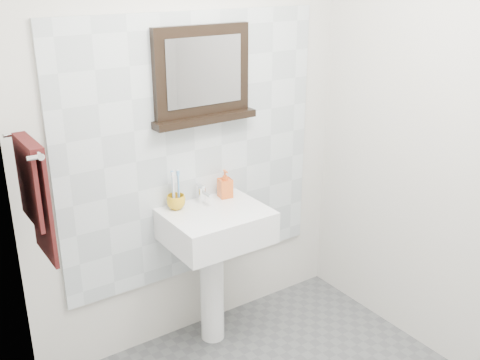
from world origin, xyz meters
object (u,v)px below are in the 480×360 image
hand_towel (35,191)px  framed_mirror (202,77)px  pedestal_sink (215,240)px  soap_dispenser (225,184)px  toothbrush_cup (176,202)px

hand_towel → framed_mirror: bearing=13.5°
pedestal_sink → framed_mirror: framed_mirror is taller
pedestal_sink → framed_mirror: (0.05, 0.19, 0.88)m
pedestal_sink → hand_towel: (-0.94, -0.05, 0.53)m
soap_dispenser → framed_mirror: (-0.10, 0.06, 0.62)m
hand_towel → pedestal_sink: bearing=3.1°
pedestal_sink → toothbrush_cup: 0.31m
toothbrush_cup → hand_towel: hand_towel is taller
toothbrush_cup → hand_towel: bearing=-166.5°
pedestal_sink → toothbrush_cup: (-0.17, 0.13, 0.22)m
pedestal_sink → framed_mirror: 0.90m
soap_dispenser → toothbrush_cup: bearing=-171.7°
toothbrush_cup → soap_dispenser: 0.32m
toothbrush_cup → soap_dispenser: bearing=-1.6°
hand_towel → toothbrush_cup: bearing=13.5°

